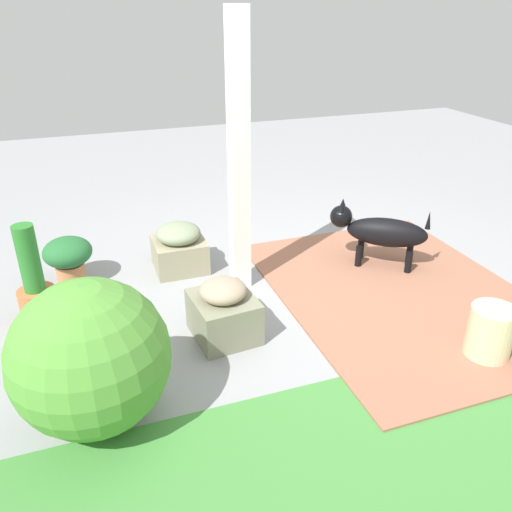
{
  "coord_description": "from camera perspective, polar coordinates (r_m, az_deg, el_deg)",
  "views": [
    {
      "loc": [
        1.49,
        3.15,
        2.04
      ],
      "look_at": [
        0.36,
        -0.02,
        0.37
      ],
      "focal_mm": 36.37,
      "sensor_mm": 36.0,
      "label": 1
    }
  ],
  "objects": [
    {
      "name": "porch_pillar",
      "position": [
        3.76,
        -1.9,
        10.48
      ],
      "size": [
        0.14,
        0.14,
        2.02
      ],
      "primitive_type": "cube",
      "color": "white",
      "rests_on": "ground"
    },
    {
      "name": "stone_planter_mid",
      "position": [
        3.44,
        -3.57,
        -6.1
      ],
      "size": [
        0.43,
        0.47,
        0.42
      ],
      "color": "gray",
      "rests_on": "ground"
    },
    {
      "name": "terracotta_pot_tall",
      "position": [
        3.89,
        -23.13,
        -3.19
      ],
      "size": [
        0.26,
        0.26,
        0.72
      ],
      "color": "#BB683B",
      "rests_on": "ground"
    },
    {
      "name": "dog",
      "position": [
        4.4,
        13.45,
        2.69
      ],
      "size": [
        0.73,
        0.6,
        0.55
      ],
      "color": "black",
      "rests_on": "ground"
    },
    {
      "name": "stone_planter_nearest",
      "position": [
        4.33,
        -8.43,
        0.92
      ],
      "size": [
        0.42,
        0.4,
        0.41
      ],
      "color": "gray",
      "rests_on": "ground"
    },
    {
      "name": "terracotta_pot_broad",
      "position": [
        4.33,
        -19.95,
        -0.02
      ],
      "size": [
        0.38,
        0.38,
        0.38
      ],
      "color": "#BF794E",
      "rests_on": "ground"
    },
    {
      "name": "ground_plane",
      "position": [
        4.04,
        4.91,
        -4.02
      ],
      "size": [
        12.0,
        12.0,
        0.0
      ],
      "primitive_type": "plane",
      "color": "gray"
    },
    {
      "name": "round_shrub",
      "position": [
        2.8,
        -17.75,
        -10.55
      ],
      "size": [
        0.82,
        0.82,
        0.82
      ],
      "primitive_type": "sphere",
      "color": "#539537",
      "rests_on": "ground"
    },
    {
      "name": "ceramic_urn",
      "position": [
        3.57,
        24.35,
        -7.7
      ],
      "size": [
        0.28,
        0.28,
        0.35
      ],
      "primitive_type": "cylinder",
      "color": "beige",
      "rests_on": "ground"
    },
    {
      "name": "brick_path",
      "position": [
        4.15,
        15.55,
        -3.93
      ],
      "size": [
        1.8,
        2.4,
        0.02
      ],
      "primitive_type": "cube",
      "color": "#9B634B",
      "rests_on": "ground"
    }
  ]
}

